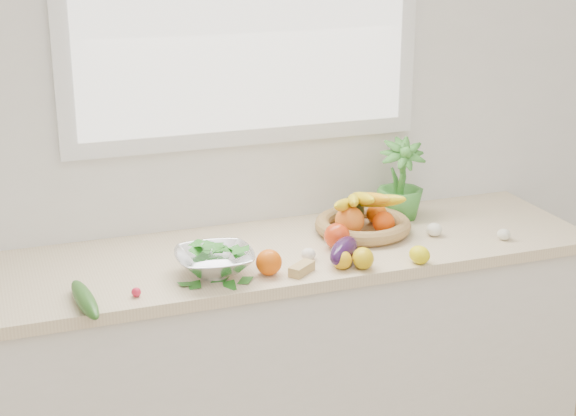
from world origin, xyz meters
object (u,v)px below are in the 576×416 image
object	(u,v)px
cucumber	(85,299)
colander_with_spinach	(214,257)
potted_herb	(401,181)
fruit_basket	(362,219)
eggplant	(344,251)
apple	(337,236)

from	to	relation	value
cucumber	colander_with_spinach	xyz separation A→B (m)	(0.42, 0.10, 0.04)
cucumber	potted_herb	bearing A→B (deg)	18.54
potted_herb	fruit_basket	xyz separation A→B (m)	(-0.20, -0.11, -0.09)
potted_herb	fruit_basket	world-z (taller)	potted_herb
cucumber	fruit_basket	xyz separation A→B (m)	(1.02, 0.30, 0.03)
potted_herb	colander_with_spinach	size ratio (longest dim) A/B	1.19
eggplant	apple	bearing A→B (deg)	77.61
eggplant	cucumber	size ratio (longest dim) A/B	0.70
colander_with_spinach	eggplant	bearing A→B (deg)	-4.01
eggplant	fruit_basket	xyz separation A→B (m)	(0.17, 0.23, 0.01)
potted_herb	fruit_basket	size ratio (longest dim) A/B	0.85
apple	colander_with_spinach	bearing A→B (deg)	-168.65
cucumber	fruit_basket	bearing A→B (deg)	16.53
eggplant	colander_with_spinach	distance (m)	0.43
apple	fruit_basket	distance (m)	0.18
apple	colander_with_spinach	distance (m)	0.46
apple	fruit_basket	bearing A→B (deg)	37.36
potted_herb	colander_with_spinach	bearing A→B (deg)	-158.96
apple	fruit_basket	xyz separation A→B (m)	(0.14, 0.11, 0.01)
cucumber	colander_with_spinach	size ratio (longest dim) A/B	1.07
eggplant	cucumber	bearing A→B (deg)	-175.24
apple	potted_herb	distance (m)	0.42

